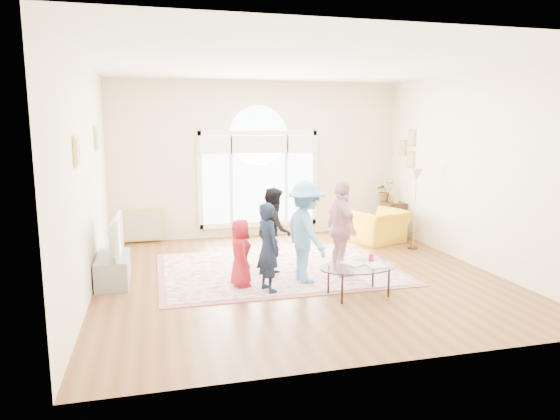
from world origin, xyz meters
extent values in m
plane|color=#5C3316|center=(0.00, 0.00, 0.00)|extent=(6.00, 6.00, 0.00)
plane|color=beige|center=(0.00, 3.00, 1.60)|extent=(6.00, 0.00, 6.00)
plane|color=beige|center=(0.00, -3.00, 1.60)|extent=(6.00, 0.00, 6.00)
plane|color=beige|center=(-3.00, 0.00, 1.60)|extent=(0.00, 6.00, 6.00)
plane|color=beige|center=(3.00, 0.00, 1.60)|extent=(0.00, 6.00, 6.00)
plane|color=white|center=(0.00, 0.00, 3.20)|extent=(6.00, 6.00, 0.00)
cube|color=white|center=(0.00, 2.96, 0.25)|extent=(2.50, 0.08, 0.10)
cube|color=white|center=(0.00, 2.96, 2.15)|extent=(2.50, 0.08, 0.10)
cube|color=white|center=(-1.22, 2.96, 1.20)|extent=(0.10, 0.08, 2.00)
cube|color=white|center=(1.22, 2.96, 1.20)|extent=(0.10, 0.08, 2.00)
cube|color=#C6E2FF|center=(-0.90, 2.96, 1.20)|extent=(0.55, 0.02, 1.80)
cube|color=#C6E2FF|center=(0.90, 2.96, 1.20)|extent=(0.55, 0.02, 1.80)
cube|color=#C6E2FF|center=(0.00, 2.96, 1.20)|extent=(1.10, 0.02, 1.80)
cylinder|color=#C6E2FF|center=(0.00, 2.96, 2.10)|extent=(1.20, 0.02, 1.20)
cube|color=white|center=(-0.59, 2.95, 1.20)|extent=(0.07, 0.04, 1.80)
cube|color=white|center=(0.59, 2.95, 1.20)|extent=(0.07, 0.04, 1.80)
cube|color=white|center=(-0.90, 2.88, 1.92)|extent=(0.65, 0.12, 0.35)
cube|color=white|center=(0.00, 2.88, 1.92)|extent=(1.20, 0.12, 0.35)
cube|color=white|center=(0.90, 2.88, 1.92)|extent=(0.65, 0.12, 0.35)
cube|color=tan|center=(-2.98, 1.30, 2.10)|extent=(0.03, 0.34, 0.40)
cube|color=#ADA38E|center=(-2.96, 1.30, 2.10)|extent=(0.01, 0.28, 0.34)
cube|color=tan|center=(-2.98, -0.90, 2.00)|extent=(0.03, 0.30, 0.36)
cube|color=#ADA38E|center=(-2.96, -0.90, 2.00)|extent=(0.01, 0.24, 0.30)
cube|color=tan|center=(2.98, 2.05, 2.05)|extent=(0.03, 0.28, 0.34)
cube|color=#ADA38E|center=(2.96, 2.05, 2.05)|extent=(0.01, 0.22, 0.28)
cube|color=tan|center=(2.98, 2.05, 1.62)|extent=(0.03, 0.28, 0.34)
cube|color=#ADA38E|center=(2.96, 2.05, 1.62)|extent=(0.01, 0.22, 0.28)
cube|color=tan|center=(2.98, 2.40, 1.84)|extent=(0.03, 0.26, 0.32)
cube|color=#ADA38E|center=(2.96, 2.40, 1.84)|extent=(0.01, 0.20, 0.26)
cube|color=beige|center=(-0.22, 0.42, 0.01)|extent=(3.60, 2.60, 0.02)
cube|color=#9A595A|center=(-0.22, 0.42, 0.01)|extent=(3.80, 2.80, 0.01)
cube|color=gray|center=(-2.75, 0.30, 0.21)|extent=(0.45, 1.00, 0.42)
imported|color=black|center=(-2.75, 0.30, 0.72)|extent=(0.14, 1.03, 0.59)
cube|color=#5ACCC7|center=(-2.66, 0.30, 0.72)|extent=(0.02, 0.84, 0.48)
ellipsoid|color=silver|center=(0.53, -1.09, 0.41)|extent=(1.19, 0.83, 0.02)
cylinder|color=black|center=(0.86, -0.85, 0.20)|extent=(0.03, 0.03, 0.40)
cylinder|color=black|center=(0.16, -0.93, 0.20)|extent=(0.03, 0.03, 0.40)
cylinder|color=black|center=(0.91, -1.25, 0.20)|extent=(0.03, 0.03, 0.40)
cylinder|color=black|center=(0.21, -1.33, 0.20)|extent=(0.03, 0.03, 0.40)
imported|color=#B2A58C|center=(0.38, -1.06, 0.43)|extent=(0.32, 0.36, 0.03)
imported|color=#B2A58C|center=(0.64, -1.16, 0.43)|extent=(0.23, 0.30, 0.02)
cylinder|color=#BA223E|center=(0.77, -0.96, 0.48)|extent=(0.07, 0.07, 0.12)
imported|color=yellow|center=(2.18, 1.76, 0.32)|extent=(1.24, 1.16, 0.65)
cube|color=black|center=(2.78, 2.35, 0.35)|extent=(0.40, 0.50, 0.70)
cylinder|color=black|center=(2.59, 1.13, 0.01)|extent=(0.20, 0.20, 0.02)
cylinder|color=#BE8D3B|center=(2.59, 1.13, 0.68)|extent=(0.02, 0.02, 1.35)
cone|color=#CCB284|center=(2.59, 1.13, 1.40)|extent=(0.28, 0.28, 0.22)
cylinder|color=white|center=(2.70, 2.63, 0.35)|extent=(0.20, 0.20, 0.70)
imported|color=#33722D|center=(2.70, 2.63, 0.91)|extent=(0.41, 0.37, 0.42)
cube|color=tan|center=(-2.36, 2.90, 0.00)|extent=(0.80, 0.14, 0.62)
imported|color=#A61924|center=(-0.96, -0.33, 0.51)|extent=(0.35, 0.50, 0.97)
imported|color=#131D35|center=(-0.62, -0.63, 0.64)|extent=(0.42, 0.52, 1.25)
imported|color=black|center=(-0.30, 0.35, 0.68)|extent=(0.62, 0.73, 1.32)
imported|color=pink|center=(0.63, -0.18, 0.75)|extent=(0.42, 0.88, 1.46)
imported|color=#5CA1DB|center=(0.01, -0.34, 0.76)|extent=(0.72, 1.05, 1.49)
camera|label=1|loc=(-2.10, -7.16, 2.30)|focal=32.00mm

